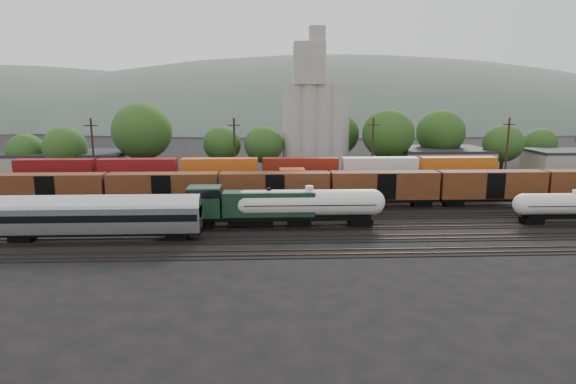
{
  "coord_description": "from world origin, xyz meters",
  "views": [
    {
      "loc": [
        -6.45,
        -60.95,
        15.29
      ],
      "look_at": [
        -3.66,
        2.0,
        3.0
      ],
      "focal_mm": 30.0,
      "sensor_mm": 36.0,
      "label": 1
    }
  ],
  "objects_px": {
    "green_locomotive": "(242,206)",
    "passenger_coach": "(99,215)",
    "grain_silo": "(315,119)",
    "tank_car_a": "(309,204)",
    "orange_locomotive": "(323,184)"
  },
  "relations": [
    {
      "from": "green_locomotive",
      "to": "passenger_coach",
      "type": "relative_size",
      "value": 0.83
    },
    {
      "from": "passenger_coach",
      "to": "grain_silo",
      "type": "height_order",
      "value": "grain_silo"
    },
    {
      "from": "green_locomotive",
      "to": "tank_car_a",
      "type": "xyz_separation_m",
      "value": [
        7.99,
        0.0,
        0.11
      ]
    },
    {
      "from": "green_locomotive",
      "to": "tank_car_a",
      "type": "bearing_deg",
      "value": 0.0
    },
    {
      "from": "tank_car_a",
      "to": "orange_locomotive",
      "type": "xyz_separation_m",
      "value": [
        3.4,
        15.0,
        -0.17
      ]
    },
    {
      "from": "tank_car_a",
      "to": "passenger_coach",
      "type": "relative_size",
      "value": 0.84
    },
    {
      "from": "grain_silo",
      "to": "green_locomotive",
      "type": "bearing_deg",
      "value": -107.21
    },
    {
      "from": "passenger_coach",
      "to": "orange_locomotive",
      "type": "bearing_deg",
      "value": 37.07
    },
    {
      "from": "orange_locomotive",
      "to": "green_locomotive",
      "type": "bearing_deg",
      "value": -127.22
    },
    {
      "from": "passenger_coach",
      "to": "grain_silo",
      "type": "distance_m",
      "value": 54.36
    },
    {
      "from": "grain_silo",
      "to": "passenger_coach",
      "type": "bearing_deg",
      "value": -121.13
    },
    {
      "from": "passenger_coach",
      "to": "grain_silo",
      "type": "relative_size",
      "value": 0.75
    },
    {
      "from": "tank_car_a",
      "to": "passenger_coach",
      "type": "distance_m",
      "value": 23.61
    },
    {
      "from": "green_locomotive",
      "to": "orange_locomotive",
      "type": "xyz_separation_m",
      "value": [
        11.39,
        15.0,
        -0.06
      ]
    },
    {
      "from": "tank_car_a",
      "to": "orange_locomotive",
      "type": "distance_m",
      "value": 15.38
    }
  ]
}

